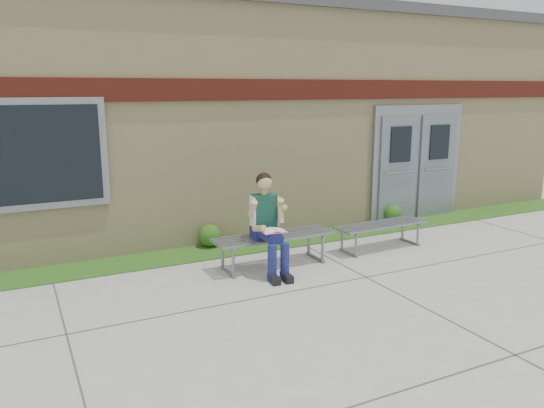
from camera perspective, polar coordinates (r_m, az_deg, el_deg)
ground at (r=6.79m, az=5.72°, el=-10.48°), size 80.00×80.00×0.00m
grass_strip at (r=8.96m, az=-3.17°, el=-4.64°), size 16.00×0.80×0.02m
school_building at (r=11.77m, az=-9.95°, el=9.64°), size 16.20×6.22×4.20m
bench_left at (r=7.95m, az=0.16°, el=-4.14°), size 1.85×0.52×0.48m
bench_right at (r=9.00m, az=11.63°, el=-2.68°), size 1.67×0.54×0.43m
girl at (r=7.57m, az=-0.41°, el=-1.98°), size 0.52×0.89×1.45m
shrub_mid at (r=8.95m, az=-6.70°, el=-3.39°), size 0.38×0.38×0.38m
shrub_east at (r=10.82m, az=12.79°, el=-0.93°), size 0.35×0.35×0.35m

